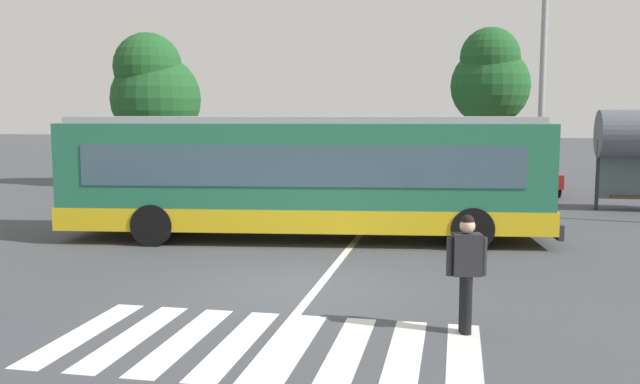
{
  "coord_description": "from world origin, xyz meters",
  "views": [
    {
      "loc": [
        2.76,
        -11.8,
        3.14
      ],
      "look_at": [
        -0.39,
        3.86,
        1.3
      ],
      "focal_mm": 38.44,
      "sensor_mm": 36.0,
      "label": 1
    }
  ],
  "objects_px": {
    "pedestrian_crossing_street": "(466,267)",
    "twin_arm_street_lamp": "(544,46)",
    "parked_car_teal": "(333,170)",
    "background_tree_right": "(490,78)",
    "parked_car_red": "(530,174)",
    "city_transit_bus": "(305,176)",
    "background_tree_left": "(154,90)",
    "parked_car_champagne": "(461,171)",
    "parked_car_blue": "(400,171)"
  },
  "relations": [
    {
      "from": "parked_car_teal",
      "to": "parked_car_blue",
      "type": "xyz_separation_m",
      "value": [
        2.8,
        0.32,
        0.0
      ]
    },
    {
      "from": "city_transit_bus",
      "to": "parked_car_blue",
      "type": "xyz_separation_m",
      "value": [
        1.4,
        11.88,
        -0.82
      ]
    },
    {
      "from": "background_tree_right",
      "to": "parked_car_teal",
      "type": "bearing_deg",
      "value": -166.04
    },
    {
      "from": "pedestrian_crossing_street",
      "to": "twin_arm_street_lamp",
      "type": "distance_m",
      "value": 14.18
    },
    {
      "from": "parked_car_red",
      "to": "twin_arm_street_lamp",
      "type": "xyz_separation_m",
      "value": [
        -0.22,
        -5.03,
        4.48
      ]
    },
    {
      "from": "city_transit_bus",
      "to": "background_tree_left",
      "type": "xyz_separation_m",
      "value": [
        -9.04,
        10.91,
        2.54
      ]
    },
    {
      "from": "city_transit_bus",
      "to": "parked_car_blue",
      "type": "bearing_deg",
      "value": 83.29
    },
    {
      "from": "parked_car_teal",
      "to": "twin_arm_street_lamp",
      "type": "xyz_separation_m",
      "value": [
        7.72,
        -5.07,
        4.48
      ]
    },
    {
      "from": "background_tree_left",
      "to": "pedestrian_crossing_street",
      "type": "bearing_deg",
      "value": -53.89
    },
    {
      "from": "parked_car_blue",
      "to": "parked_car_red",
      "type": "relative_size",
      "value": 0.99
    },
    {
      "from": "city_transit_bus",
      "to": "parked_car_teal",
      "type": "distance_m",
      "value": 11.67
    },
    {
      "from": "parked_car_teal",
      "to": "twin_arm_street_lamp",
      "type": "relative_size",
      "value": 0.54
    },
    {
      "from": "pedestrian_crossing_street",
      "to": "twin_arm_street_lamp",
      "type": "height_order",
      "value": "twin_arm_street_lamp"
    },
    {
      "from": "background_tree_right",
      "to": "pedestrian_crossing_street",
      "type": "bearing_deg",
      "value": -93.19
    },
    {
      "from": "city_transit_bus",
      "to": "parked_car_champagne",
      "type": "height_order",
      "value": "city_transit_bus"
    },
    {
      "from": "parked_car_blue",
      "to": "twin_arm_street_lamp",
      "type": "bearing_deg",
      "value": -47.55
    },
    {
      "from": "parked_car_champagne",
      "to": "parked_car_red",
      "type": "distance_m",
      "value": 2.69
    },
    {
      "from": "parked_car_red",
      "to": "twin_arm_street_lamp",
      "type": "relative_size",
      "value": 0.55
    },
    {
      "from": "parked_car_red",
      "to": "background_tree_left",
      "type": "xyz_separation_m",
      "value": [
        -15.58,
        -0.61,
        3.36
      ]
    },
    {
      "from": "pedestrian_crossing_street",
      "to": "parked_car_red",
      "type": "distance_m",
      "value": 18.52
    },
    {
      "from": "city_transit_bus",
      "to": "background_tree_right",
      "type": "distance_m",
      "value": 14.38
    },
    {
      "from": "city_transit_bus",
      "to": "parked_car_blue",
      "type": "relative_size",
      "value": 2.7
    },
    {
      "from": "parked_car_champagne",
      "to": "parked_car_red",
      "type": "relative_size",
      "value": 1.01
    },
    {
      "from": "pedestrian_crossing_street",
      "to": "background_tree_left",
      "type": "distance_m",
      "value": 22.15
    },
    {
      "from": "city_transit_bus",
      "to": "background_tree_right",
      "type": "height_order",
      "value": "background_tree_right"
    },
    {
      "from": "twin_arm_street_lamp",
      "to": "background_tree_right",
      "type": "xyz_separation_m",
      "value": [
        -1.33,
        6.65,
        -0.65
      ]
    },
    {
      "from": "parked_car_blue",
      "to": "parked_car_champagne",
      "type": "bearing_deg",
      "value": 2.8
    },
    {
      "from": "pedestrian_crossing_street",
      "to": "parked_car_champagne",
      "type": "distance_m",
      "value": 18.8
    },
    {
      "from": "city_transit_bus",
      "to": "pedestrian_crossing_street",
      "type": "distance_m",
      "value": 7.86
    },
    {
      "from": "city_transit_bus",
      "to": "twin_arm_street_lamp",
      "type": "height_order",
      "value": "twin_arm_street_lamp"
    },
    {
      "from": "parked_car_champagne",
      "to": "background_tree_left",
      "type": "bearing_deg",
      "value": -175.18
    },
    {
      "from": "twin_arm_street_lamp",
      "to": "pedestrian_crossing_street",
      "type": "bearing_deg",
      "value": -100.42
    },
    {
      "from": "parked_car_blue",
      "to": "parked_car_red",
      "type": "bearing_deg",
      "value": -3.97
    },
    {
      "from": "twin_arm_street_lamp",
      "to": "background_tree_right",
      "type": "distance_m",
      "value": 6.82
    },
    {
      "from": "parked_car_champagne",
      "to": "parked_car_red",
      "type": "xyz_separation_m",
      "value": [
        2.65,
        -0.48,
        0.0
      ]
    },
    {
      "from": "pedestrian_crossing_street",
      "to": "background_tree_right",
      "type": "bearing_deg",
      "value": 86.81
    },
    {
      "from": "pedestrian_crossing_street",
      "to": "city_transit_bus",
      "type": "bearing_deg",
      "value": 119.68
    },
    {
      "from": "parked_car_teal",
      "to": "parked_car_blue",
      "type": "height_order",
      "value": "same"
    },
    {
      "from": "parked_car_champagne",
      "to": "city_transit_bus",
      "type": "bearing_deg",
      "value": -107.98
    },
    {
      "from": "parked_car_teal",
      "to": "parked_car_champagne",
      "type": "xyz_separation_m",
      "value": [
        5.29,
        0.44,
        0.0
      ]
    },
    {
      "from": "background_tree_left",
      "to": "parked_car_teal",
      "type": "bearing_deg",
      "value": 4.85
    },
    {
      "from": "parked_car_teal",
      "to": "background_tree_left",
      "type": "bearing_deg",
      "value": -175.15
    },
    {
      "from": "city_transit_bus",
      "to": "pedestrian_crossing_street",
      "type": "height_order",
      "value": "city_transit_bus"
    },
    {
      "from": "parked_car_teal",
      "to": "parked_car_red",
      "type": "height_order",
      "value": "same"
    },
    {
      "from": "city_transit_bus",
      "to": "twin_arm_street_lamp",
      "type": "bearing_deg",
      "value": 45.75
    },
    {
      "from": "twin_arm_street_lamp",
      "to": "background_tree_left",
      "type": "distance_m",
      "value": 16.03
    },
    {
      "from": "pedestrian_crossing_street",
      "to": "background_tree_left",
      "type": "height_order",
      "value": "background_tree_left"
    },
    {
      "from": "background_tree_left",
      "to": "twin_arm_street_lamp",
      "type": "bearing_deg",
      "value": -16.03
    },
    {
      "from": "parked_car_champagne",
      "to": "twin_arm_street_lamp",
      "type": "relative_size",
      "value": 0.55
    },
    {
      "from": "parked_car_teal",
      "to": "background_tree_right",
      "type": "height_order",
      "value": "background_tree_right"
    }
  ]
}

